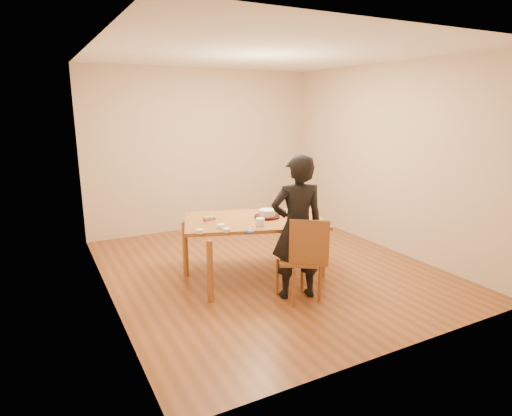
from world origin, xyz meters
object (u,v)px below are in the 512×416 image
person (297,228)px  cake (267,213)px  cake_plate (267,217)px  dining_table (254,221)px  dining_chair (299,260)px

person → cake: bearing=-76.8°
cake_plate → cake: size_ratio=1.57×
dining_table → person: 0.75m
cake_plate → person: size_ratio=0.20×
dining_table → person: person is taller
dining_chair → cake_plate: (0.03, 0.76, 0.31)m
dining_chair → person: size_ratio=0.25×
person → dining_chair: bearing=105.2°
cake → person: 0.72m
dining_table → cake_plate: cake_plate is taller
dining_chair → cake_plate: 0.82m
dining_chair → cake_plate: cake_plate is taller
dining_table → cake: 0.19m
dining_table → person: size_ratio=1.04×
cake → person: bearing=-92.0°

